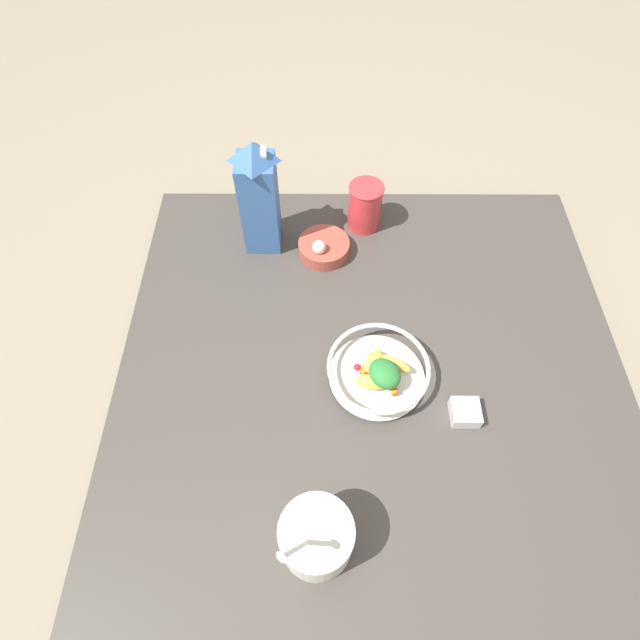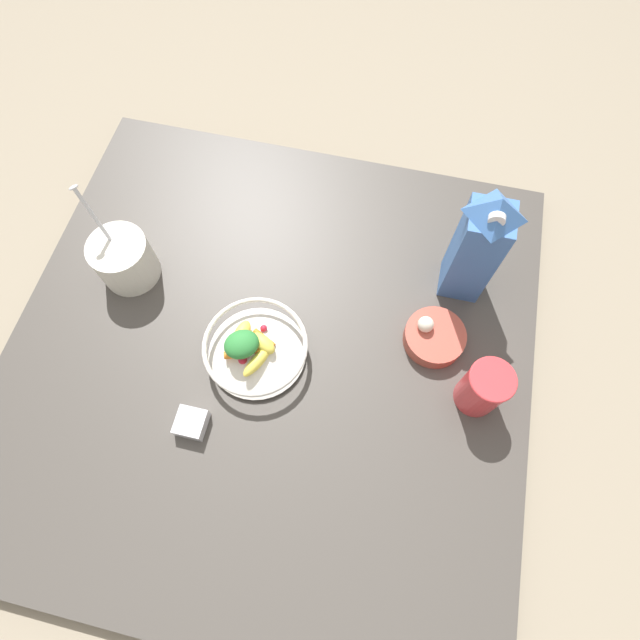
# 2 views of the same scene
# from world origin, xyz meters

# --- Properties ---
(ground_plane) EXTENTS (6.00, 6.00, 0.00)m
(ground_plane) POSITION_xyz_m (0.00, 0.00, 0.00)
(ground_plane) COLOR gray
(countertop) EXTENTS (1.10, 1.10, 0.03)m
(countertop) POSITION_xyz_m (0.00, 0.00, 0.02)
(countertop) COLOR #47423D
(countertop) RESTS_ON ground_plane
(fruit_bowl) EXTENTS (0.21, 0.21, 0.09)m
(fruit_bowl) POSITION_xyz_m (-0.02, -0.01, 0.07)
(fruit_bowl) COLOR silver
(fruit_bowl) RESTS_ON countertop
(milk_carton) EXTENTS (0.09, 0.09, 0.30)m
(milk_carton) POSITION_xyz_m (0.37, 0.26, 0.19)
(milk_carton) COLOR #3D6BB2
(milk_carton) RESTS_ON countertop
(yogurt_tub) EXTENTS (0.13, 0.13, 0.23)m
(yogurt_tub) POSITION_xyz_m (-0.35, 0.12, 0.10)
(yogurt_tub) COLOR silver
(yogurt_tub) RESTS_ON countertop
(drinking_cup) EXTENTS (0.09, 0.09, 0.13)m
(drinking_cup) POSITION_xyz_m (0.43, -0.00, 0.10)
(drinking_cup) COLOR #DB383D
(drinking_cup) RESTS_ON countertop
(spice_jar) EXTENTS (0.06, 0.06, 0.03)m
(spice_jar) POSITION_xyz_m (-0.11, -0.18, 0.05)
(spice_jar) COLOR silver
(spice_jar) RESTS_ON countertop
(garlic_bowl) EXTENTS (0.13, 0.13, 0.06)m
(garlic_bowl) POSITION_xyz_m (0.33, 0.10, 0.05)
(garlic_bowl) COLOR #B24C3D
(garlic_bowl) RESTS_ON countertop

